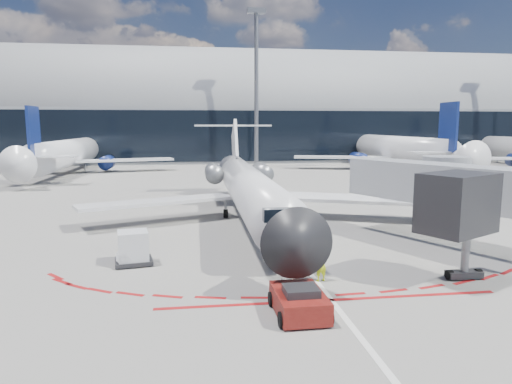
{
  "coord_description": "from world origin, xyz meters",
  "views": [
    {
      "loc": [
        -5.3,
        -28.38,
        6.95
      ],
      "look_at": [
        -1.58,
        -0.63,
        2.83
      ],
      "focal_mm": 32.0,
      "sensor_mm": 36.0,
      "label": 1
    }
  ],
  "objects": [
    {
      "name": "ground",
      "position": [
        0.0,
        0.0,
        0.0
      ],
      "size": [
        260.0,
        260.0,
        0.0
      ],
      "primitive_type": "plane",
      "color": "slate",
      "rests_on": "ground"
    },
    {
      "name": "apron_centerline",
      "position": [
        0.0,
        2.0,
        0.01
      ],
      "size": [
        0.25,
        40.0,
        0.01
      ],
      "primitive_type": "cube",
      "color": "silver",
      "rests_on": "ground"
    },
    {
      "name": "apron_stop_bar",
      "position": [
        0.0,
        -11.5,
        0.01
      ],
      "size": [
        14.0,
        0.25,
        0.01
      ],
      "primitive_type": "cube",
      "color": "maroon",
      "rests_on": "ground"
    },
    {
      "name": "terminal_building",
      "position": [
        0.0,
        64.97,
        8.52
      ],
      "size": [
        150.0,
        24.15,
        24.0
      ],
      "color": "gray",
      "rests_on": "ground"
    },
    {
      "name": "jet_bridge",
      "position": [
        9.79,
        -3.01,
        3.01
      ],
      "size": [
        10.03,
        15.2,
        4.9
      ],
      "color": "#9C9EA4",
      "rests_on": "ground"
    },
    {
      "name": "light_mast_centre",
      "position": [
        5.0,
        48.0,
        12.5
      ],
      "size": [
        0.7,
        0.7,
        25.0
      ],
      "primitive_type": "cylinder",
      "color": "slate",
      "rests_on": "ground"
    },
    {
      "name": "regional_jet",
      "position": [
        -1.5,
        3.97,
        2.51
      ],
      "size": [
        24.33,
        30.01,
        7.52
      ],
      "color": "silver",
      "rests_on": "ground"
    },
    {
      "name": "pushback_tug",
      "position": [
        -1.6,
        -12.72,
        0.51
      ],
      "size": [
        1.95,
        4.48,
        1.16
      ],
      "rotation": [
        0.0,
        0.0,
        0.02
      ],
      "color": "#5A100C",
      "rests_on": "ground"
    },
    {
      "name": "ramp_worker",
      "position": [
        0.18,
        -9.26,
        0.83
      ],
      "size": [
        0.71,
        0.58,
        1.67
      ],
      "primitive_type": "imported",
      "rotation": [
        0.0,
        0.0,
        3.49
      ],
      "color": "#C7E017",
      "rests_on": "ground"
    },
    {
      "name": "uld_container",
      "position": [
        -8.46,
        -5.58,
        0.84
      ],
      "size": [
        2.05,
        1.83,
        1.7
      ],
      "rotation": [
        0.0,
        0.0,
        0.18
      ],
      "color": "black",
      "rests_on": "ground"
    },
    {
      "name": "bg_airliner_1",
      "position": [
        -23.62,
        42.28,
        5.68
      ],
      "size": [
        35.13,
        37.19,
        11.36
      ],
      "primitive_type": null,
      "color": "silver",
      "rests_on": "ground"
    },
    {
      "name": "bg_airliner_2",
      "position": [
        26.42,
        41.98,
        6.12
      ],
      "size": [
        37.83,
        40.05,
        12.24
      ],
      "primitive_type": null,
      "color": "silver",
      "rests_on": "ground"
    }
  ]
}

